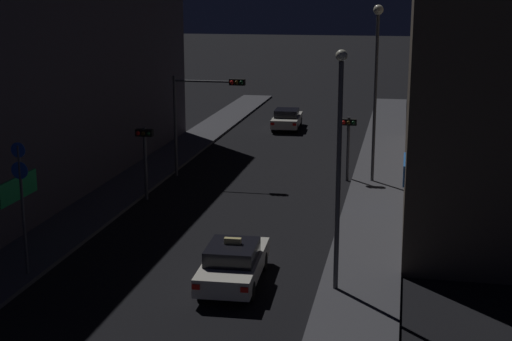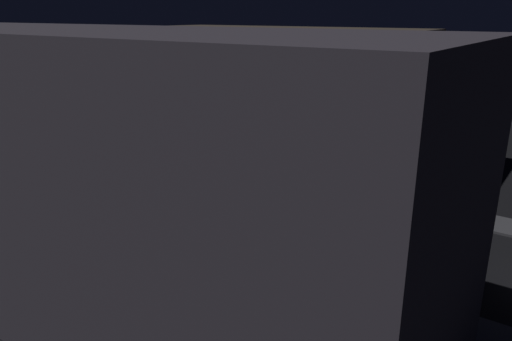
{
  "view_description": "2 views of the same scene",
  "coord_description": "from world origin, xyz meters",
  "px_view_note": "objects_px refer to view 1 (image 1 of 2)",
  "views": [
    {
      "loc": [
        7.19,
        -12.93,
        9.55
      ],
      "look_at": [
        1.04,
        17.8,
        1.97
      ],
      "focal_mm": 52.64,
      "sensor_mm": 36.0,
      "label": 1
    },
    {
      "loc": [
        -24.3,
        0.85,
        12.18
      ],
      "look_at": [
        0.88,
        18.7,
        2.2
      ],
      "focal_mm": 34.11,
      "sensor_mm": 36.0,
      "label": 2
    }
  ],
  "objects_px": {
    "taxi": "(233,263)",
    "street_lamp_far_block": "(376,68)",
    "traffic_light_right_kerb": "(348,135)",
    "sign_pole_left": "(22,197)",
    "street_lamp_near_block": "(339,155)",
    "traffic_light_left_kerb": "(145,148)",
    "traffic_light_overhead": "(201,105)",
    "far_car": "(287,119)"
  },
  "relations": [
    {
      "from": "street_lamp_near_block",
      "to": "taxi",
      "type": "bearing_deg",
      "value": 178.84
    },
    {
      "from": "far_car",
      "to": "traffic_light_right_kerb",
      "type": "relative_size",
      "value": 1.37
    },
    {
      "from": "taxi",
      "to": "street_lamp_near_block",
      "type": "distance_m",
      "value": 5.13
    },
    {
      "from": "traffic_light_left_kerb",
      "to": "traffic_light_right_kerb",
      "type": "relative_size",
      "value": 1.03
    },
    {
      "from": "traffic_light_left_kerb",
      "to": "traffic_light_right_kerb",
      "type": "bearing_deg",
      "value": 30.94
    },
    {
      "from": "sign_pole_left",
      "to": "street_lamp_far_block",
      "type": "distance_m",
      "value": 18.91
    },
    {
      "from": "taxi",
      "to": "traffic_light_left_kerb",
      "type": "bearing_deg",
      "value": 124.25
    },
    {
      "from": "traffic_light_overhead",
      "to": "traffic_light_right_kerb",
      "type": "distance_m",
      "value": 7.66
    },
    {
      "from": "street_lamp_near_block",
      "to": "far_car",
      "type": "bearing_deg",
      "value": 102.1
    },
    {
      "from": "taxi",
      "to": "street_lamp_far_block",
      "type": "bearing_deg",
      "value": 74.85
    },
    {
      "from": "sign_pole_left",
      "to": "far_car",
      "type": "bearing_deg",
      "value": 81.73
    },
    {
      "from": "traffic_light_left_kerb",
      "to": "traffic_light_right_kerb",
      "type": "height_order",
      "value": "traffic_light_left_kerb"
    },
    {
      "from": "traffic_light_right_kerb",
      "to": "street_lamp_far_block",
      "type": "distance_m",
      "value": 3.66
    },
    {
      "from": "traffic_light_left_kerb",
      "to": "traffic_light_overhead",
      "type": "bearing_deg",
      "value": 73.35
    },
    {
      "from": "traffic_light_overhead",
      "to": "street_lamp_far_block",
      "type": "height_order",
      "value": "street_lamp_far_block"
    },
    {
      "from": "traffic_light_overhead",
      "to": "street_lamp_far_block",
      "type": "distance_m",
      "value": 9.02
    },
    {
      "from": "far_car",
      "to": "sign_pole_left",
      "type": "bearing_deg",
      "value": -98.27
    },
    {
      "from": "traffic_light_right_kerb",
      "to": "taxi",
      "type": "bearing_deg",
      "value": -100.12
    },
    {
      "from": "sign_pole_left",
      "to": "street_lamp_near_block",
      "type": "bearing_deg",
      "value": 4.16
    },
    {
      "from": "far_car",
      "to": "sign_pole_left",
      "type": "relative_size",
      "value": 1.0
    },
    {
      "from": "taxi",
      "to": "traffic_light_overhead",
      "type": "relative_size",
      "value": 0.86
    },
    {
      "from": "far_car",
      "to": "traffic_light_overhead",
      "type": "bearing_deg",
      "value": -98.45
    },
    {
      "from": "traffic_light_overhead",
      "to": "traffic_light_right_kerb",
      "type": "height_order",
      "value": "traffic_light_overhead"
    },
    {
      "from": "taxi",
      "to": "traffic_light_right_kerb",
      "type": "height_order",
      "value": "traffic_light_right_kerb"
    },
    {
      "from": "sign_pole_left",
      "to": "traffic_light_overhead",
      "type": "bearing_deg",
      "value": 81.92
    },
    {
      "from": "taxi",
      "to": "traffic_light_right_kerb",
      "type": "bearing_deg",
      "value": 79.88
    },
    {
      "from": "traffic_light_overhead",
      "to": "traffic_light_right_kerb",
      "type": "xyz_separation_m",
      "value": [
        7.51,
        0.63,
        -1.4
      ]
    },
    {
      "from": "taxi",
      "to": "traffic_light_left_kerb",
      "type": "distance_m",
      "value": 11.34
    },
    {
      "from": "taxi",
      "to": "street_lamp_far_block",
      "type": "relative_size",
      "value": 0.52
    },
    {
      "from": "far_car",
      "to": "taxi",
      "type": "bearing_deg",
      "value": -84.53
    },
    {
      "from": "far_car",
      "to": "street_lamp_near_block",
      "type": "xyz_separation_m",
      "value": [
        6.14,
        -28.62,
        3.83
      ]
    },
    {
      "from": "traffic_light_left_kerb",
      "to": "street_lamp_near_block",
      "type": "bearing_deg",
      "value": -43.85
    },
    {
      "from": "sign_pole_left",
      "to": "traffic_light_left_kerb",
      "type": "bearing_deg",
      "value": 86.08
    },
    {
      "from": "taxi",
      "to": "street_lamp_near_block",
      "type": "relative_size",
      "value": 0.59
    },
    {
      "from": "far_car",
      "to": "traffic_light_right_kerb",
      "type": "bearing_deg",
      "value": -69.04
    },
    {
      "from": "street_lamp_near_block",
      "to": "street_lamp_far_block",
      "type": "bearing_deg",
      "value": 88.09
    },
    {
      "from": "sign_pole_left",
      "to": "street_lamp_far_block",
      "type": "xyz_separation_m",
      "value": [
        10.89,
        15.18,
        2.96
      ]
    },
    {
      "from": "far_car",
      "to": "traffic_light_overhead",
      "type": "distance_m",
      "value": 15.04
    },
    {
      "from": "far_car",
      "to": "sign_pole_left",
      "type": "distance_m",
      "value": 29.76
    },
    {
      "from": "sign_pole_left",
      "to": "street_lamp_near_block",
      "type": "distance_m",
      "value": 10.57
    },
    {
      "from": "traffic_light_left_kerb",
      "to": "street_lamp_near_block",
      "type": "distance_m",
      "value": 13.63
    },
    {
      "from": "traffic_light_left_kerb",
      "to": "traffic_light_right_kerb",
      "type": "xyz_separation_m",
      "value": [
        8.92,
        5.35,
        -0.07
      ]
    }
  ]
}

